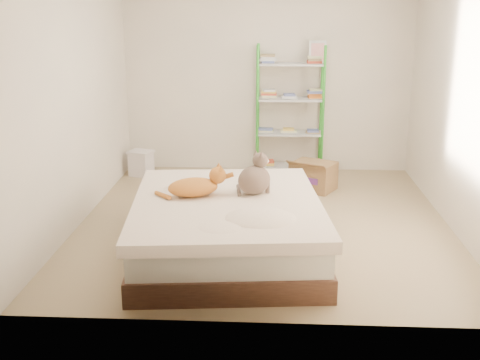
# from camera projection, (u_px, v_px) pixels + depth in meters

# --- Properties ---
(room) EXTENTS (3.81, 4.21, 2.61)m
(room) POSITION_uv_depth(u_px,v_px,m) (265.00, 98.00, 5.94)
(room) COLOR #95835C
(room) RESTS_ON ground
(bed) EXTENTS (1.84, 2.21, 0.52)m
(bed) POSITION_uv_depth(u_px,v_px,m) (227.00, 227.00, 5.39)
(bed) COLOR brown
(bed) RESTS_ON ground
(orange_cat) EXTENTS (0.60, 0.44, 0.22)m
(orange_cat) POSITION_uv_depth(u_px,v_px,m) (193.00, 185.00, 5.38)
(orange_cat) COLOR orange
(orange_cat) RESTS_ON bed
(grey_cat) EXTENTS (0.44, 0.43, 0.38)m
(grey_cat) POSITION_uv_depth(u_px,v_px,m) (254.00, 174.00, 5.43)
(grey_cat) COLOR #876B58
(grey_cat) RESTS_ON bed
(shelf_unit) EXTENTS (0.89, 0.36, 1.74)m
(shelf_unit) POSITION_uv_depth(u_px,v_px,m) (290.00, 112.00, 7.86)
(shelf_unit) COLOR green
(shelf_unit) RESTS_ON ground
(cardboard_box) EXTENTS (0.62, 0.64, 0.40)m
(cardboard_box) POSITION_uv_depth(u_px,v_px,m) (313.00, 176.00, 7.33)
(cardboard_box) COLOR olive
(cardboard_box) RESTS_ON ground
(white_bin) EXTENTS (0.36, 0.34, 0.34)m
(white_bin) POSITION_uv_depth(u_px,v_px,m) (141.00, 163.00, 7.94)
(white_bin) COLOR silver
(white_bin) RESTS_ON ground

